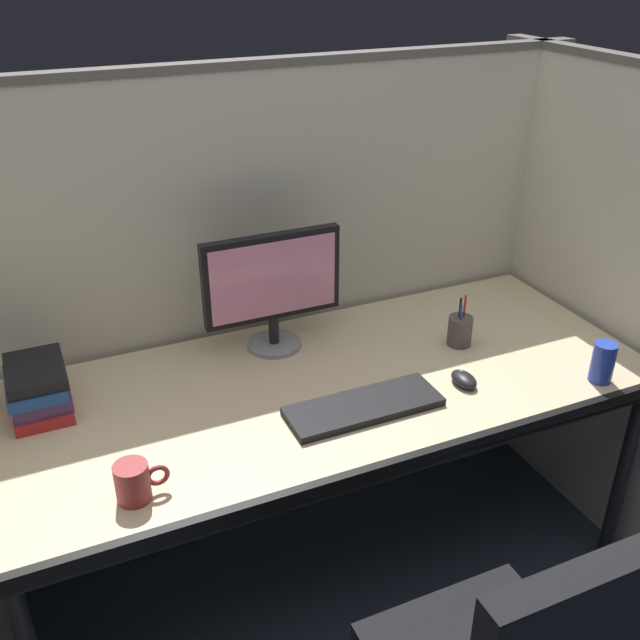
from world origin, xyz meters
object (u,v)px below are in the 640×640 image
at_px(coffee_mug, 134,482).
at_px(desk, 329,399).
at_px(computer_mouse, 464,379).
at_px(soda_can, 603,362).
at_px(pen_cup, 460,330).
at_px(keyboard_main, 364,406).
at_px(book_stack, 38,388).
at_px(monitor_center, 272,284).

bearing_deg(coffee_mug, desk, 22.63).
distance_m(computer_mouse, soda_can, 0.40).
distance_m(computer_mouse, pen_cup, 0.24).
height_order(keyboard_main, coffee_mug, coffee_mug).
bearing_deg(book_stack, monitor_center, 4.97).
height_order(desk, keyboard_main, keyboard_main).
distance_m(pen_cup, coffee_mug, 1.11).
xyz_separation_m(book_stack, soda_can, (1.49, -0.51, -0.01)).
xyz_separation_m(desk, soda_can, (0.73, -0.30, 0.11)).
distance_m(book_stack, coffee_mug, 0.49).
relative_size(book_stack, pen_cup, 1.34).
height_order(keyboard_main, soda_can, soda_can).
xyz_separation_m(desk, keyboard_main, (0.03, -0.15, 0.06)).
relative_size(computer_mouse, pen_cup, 0.57).
height_order(computer_mouse, pen_cup, pen_cup).
xyz_separation_m(monitor_center, coffee_mug, (-0.54, -0.52, -0.17)).
bearing_deg(soda_can, monitor_center, 144.36).
distance_m(computer_mouse, book_stack, 1.18).
height_order(monitor_center, keyboard_main, monitor_center).
relative_size(book_stack, soda_can, 1.84).
distance_m(desk, monitor_center, 0.38).
bearing_deg(pen_cup, monitor_center, 157.37).
relative_size(desk, monitor_center, 4.42).
bearing_deg(keyboard_main, pen_cup, 24.30).
bearing_deg(soda_can, coffee_mug, 177.90).
bearing_deg(soda_can, desk, 157.62).
xyz_separation_m(keyboard_main, pen_cup, (0.44, 0.20, 0.04)).
xyz_separation_m(desk, computer_mouse, (0.35, -0.16, 0.07)).
distance_m(keyboard_main, coffee_mug, 0.64).
bearing_deg(computer_mouse, monitor_center, 134.61).
bearing_deg(coffee_mug, book_stack, 109.58).
xyz_separation_m(computer_mouse, coffee_mug, (-0.96, -0.09, 0.03)).
distance_m(monitor_center, computer_mouse, 0.63).
relative_size(keyboard_main, book_stack, 1.92).
bearing_deg(desk, soda_can, -22.38).
distance_m(monitor_center, keyboard_main, 0.48).
relative_size(pen_cup, soda_can, 1.37).
bearing_deg(desk, computer_mouse, -23.84).
xyz_separation_m(monitor_center, keyboard_main, (0.10, -0.42, -0.20)).
height_order(book_stack, pen_cup, pen_cup).
xyz_separation_m(keyboard_main, book_stack, (-0.80, 0.36, 0.06)).
bearing_deg(monitor_center, coffee_mug, -135.96).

